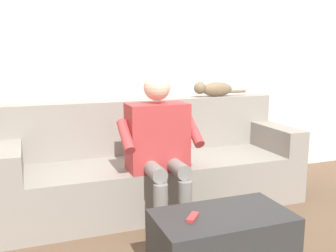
{
  "coord_description": "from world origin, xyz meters",
  "views": [
    {
      "loc": [
        0.98,
        2.83,
        1.28
      ],
      "look_at": [
        0.0,
        0.19,
        0.74
      ],
      "focal_mm": 40.91,
      "sensor_mm": 36.0,
      "label": 1
    }
  ],
  "objects_px": {
    "person_solo_seated": "(159,142)",
    "remote_red": "(193,217)",
    "coffee_table": "(222,247)",
    "couch": "(154,168)",
    "cat_on_backrest": "(214,89)"
  },
  "relations": [
    {
      "from": "couch",
      "to": "cat_on_backrest",
      "type": "relative_size",
      "value": 4.56
    },
    {
      "from": "coffee_table",
      "to": "person_solo_seated",
      "type": "xyz_separation_m",
      "value": [
        0.08,
        -0.84,
        0.43
      ]
    },
    {
      "from": "person_solo_seated",
      "to": "remote_red",
      "type": "xyz_separation_m",
      "value": [
        0.1,
        0.84,
        -0.23
      ]
    },
    {
      "from": "person_solo_seated",
      "to": "coffee_table",
      "type": "bearing_deg",
      "value": 95.46
    },
    {
      "from": "couch",
      "to": "remote_red",
      "type": "xyz_separation_m",
      "value": [
        0.18,
        1.22,
        0.1
      ]
    },
    {
      "from": "coffee_table",
      "to": "remote_red",
      "type": "distance_m",
      "value": 0.28
    },
    {
      "from": "person_solo_seated",
      "to": "cat_on_backrest",
      "type": "height_order",
      "value": "person_solo_seated"
    },
    {
      "from": "person_solo_seated",
      "to": "remote_red",
      "type": "relative_size",
      "value": 9.45
    },
    {
      "from": "person_solo_seated",
      "to": "cat_on_backrest",
      "type": "distance_m",
      "value": 1.03
    },
    {
      "from": "cat_on_backrest",
      "to": "remote_red",
      "type": "bearing_deg",
      "value": 59.53
    },
    {
      "from": "coffee_table",
      "to": "couch",
      "type": "bearing_deg",
      "value": -90.0
    },
    {
      "from": "cat_on_backrest",
      "to": "remote_red",
      "type": "relative_size",
      "value": 4.53
    },
    {
      "from": "couch",
      "to": "cat_on_backrest",
      "type": "distance_m",
      "value": 0.96
    },
    {
      "from": "cat_on_backrest",
      "to": "remote_red",
      "type": "xyz_separation_m",
      "value": [
        0.86,
        1.46,
        -0.54
      ]
    },
    {
      "from": "couch",
      "to": "coffee_table",
      "type": "relative_size",
      "value": 3.21
    }
  ]
}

